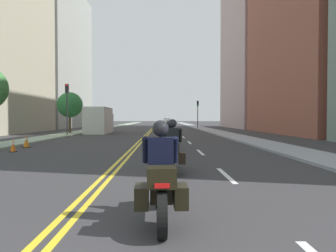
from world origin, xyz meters
name	(u,v)px	position (x,y,z in m)	size (l,w,h in m)	color
ground_plane	(152,129)	(0.00, 48.00, 0.00)	(264.00, 264.00, 0.00)	#333134
sidewalk_left	(102,128)	(-7.85, 48.00, 0.06)	(2.23, 144.00, 0.12)	#92A38C
sidewalk_right	(202,128)	(7.85, 48.00, 0.06)	(2.23, 144.00, 0.12)	#93939B
centreline_yellow_inner	(152,129)	(-0.12, 48.00, 0.00)	(0.12, 132.00, 0.01)	yellow
centreline_yellow_outer	(153,129)	(0.12, 48.00, 0.00)	(0.12, 132.00, 0.01)	yellow
lane_dashes_white	(181,135)	(3.37, 29.00, 0.00)	(0.14, 56.40, 0.01)	silver
building_left_2	(58,57)	(-16.90, 54.58, 12.41)	(7.20, 21.45, 24.82)	#999E97
building_right_2	(259,42)	(18.28, 52.89, 14.76)	(9.95, 18.67, 29.52)	#B79694
motorcycle_0	(161,182)	(1.52, 3.98, 0.65)	(0.77, 2.14, 1.60)	black
motorcycle_1	(172,151)	(1.85, 8.51, 0.65)	(0.78, 2.23, 1.61)	black
motorcycle_2	(164,141)	(1.63, 12.37, 0.67)	(0.77, 2.24, 1.62)	black
motorcycle_3	(168,136)	(1.86, 16.03, 0.68)	(0.76, 2.28, 1.66)	black
motorcycle_4	(165,132)	(1.74, 20.47, 0.66)	(0.78, 2.26, 1.65)	black
traffic_cone_1	(13,145)	(-5.71, 14.35, 0.32)	(0.30, 0.30, 0.64)	black
traffic_cone_2	(26,141)	(-6.04, 16.60, 0.36)	(0.37, 0.37, 0.72)	black
traffic_light_near	(67,100)	(-7.13, 27.67, 3.30)	(0.28, 0.38, 4.76)	black
traffic_light_far	(198,109)	(7.13, 48.15, 3.04)	(0.28, 0.38, 4.39)	black
street_tree_1	(70,105)	(-8.27, 32.36, 3.05)	(2.67, 2.67, 4.40)	#473721
parked_truck	(100,122)	(-5.33, 33.41, 1.27)	(2.20, 6.50, 2.80)	silver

